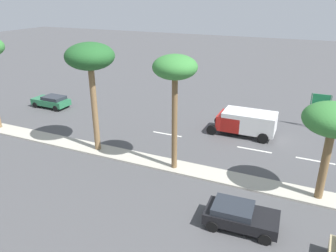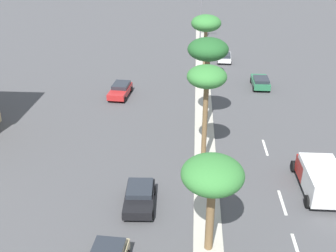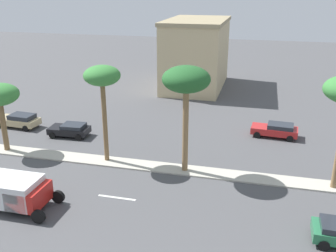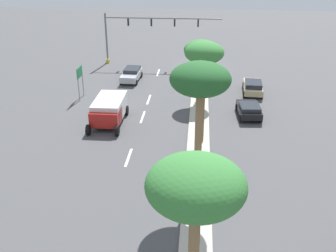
{
  "view_description": "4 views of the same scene",
  "coord_description": "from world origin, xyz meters",
  "px_view_note": "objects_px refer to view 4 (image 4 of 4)",
  "views": [
    {
      "loc": [
        -19.36,
        14.81,
        11.81
      ],
      "look_at": [
        3.27,
        24.92,
        1.7
      ],
      "focal_mm": 34.82,
      "sensor_mm": 36.0,
      "label": 1
    },
    {
      "loc": [
        -1.21,
        -4.69,
        17.03
      ],
      "look_at": [
        -3.24,
        25.82,
        1.85
      ],
      "focal_mm": 42.34,
      "sensor_mm": 36.0,
      "label": 2
    },
    {
      "loc": [
        27.31,
        35.15,
        14.22
      ],
      "look_at": [
        -3.81,
        27.34,
        2.28
      ],
      "focal_mm": 40.99,
      "sensor_mm": 36.0,
      "label": 3
    },
    {
      "loc": [
        0.12,
        52.18,
        14.84
      ],
      "look_at": [
        2.25,
        25.9,
        2.75
      ],
      "focal_mm": 42.91,
      "sensor_mm": 36.0,
      "label": 4
    }
  ],
  "objects_px": {
    "traffic_signal_gantry": "(137,31)",
    "palm_tree_inboard": "(196,190)",
    "palm_tree_mid": "(200,82)",
    "box_truck": "(109,110)",
    "sedan_black_far": "(249,109)",
    "sedan_tan_rear": "(253,87)",
    "palm_tree_far": "(201,51)",
    "directional_road_sign": "(80,76)",
    "palm_tree_front": "(204,56)",
    "sedan_silver_center": "(132,74)"
  },
  "relations": [
    {
      "from": "traffic_signal_gantry",
      "to": "palm_tree_inboard",
      "type": "bearing_deg",
      "value": 101.42
    },
    {
      "from": "palm_tree_mid",
      "to": "box_truck",
      "type": "relative_size",
      "value": 1.47
    },
    {
      "from": "palm_tree_inboard",
      "to": "sedan_black_far",
      "type": "relative_size",
      "value": 2.1
    },
    {
      "from": "sedan_black_far",
      "to": "sedan_tan_rear",
      "type": "distance_m",
      "value": 6.52
    },
    {
      "from": "palm_tree_inboard",
      "to": "box_truck",
      "type": "height_order",
      "value": "palm_tree_inboard"
    },
    {
      "from": "traffic_signal_gantry",
      "to": "palm_tree_mid",
      "type": "xyz_separation_m",
      "value": [
        -8.32,
        29.71,
        3.09
      ]
    },
    {
      "from": "palm_tree_far",
      "to": "sedan_tan_rear",
      "type": "xyz_separation_m",
      "value": [
        -5.65,
        -2.53,
        -4.38
      ]
    },
    {
      "from": "directional_road_sign",
      "to": "palm_tree_far",
      "type": "xyz_separation_m",
      "value": [
        -12.31,
        -0.35,
        2.71
      ]
    },
    {
      "from": "palm_tree_far",
      "to": "traffic_signal_gantry",
      "type": "bearing_deg",
      "value": -57.73
    },
    {
      "from": "palm_tree_front",
      "to": "palm_tree_inboard",
      "type": "bearing_deg",
      "value": 89.04
    },
    {
      "from": "palm_tree_mid",
      "to": "sedan_silver_center",
      "type": "height_order",
      "value": "palm_tree_mid"
    },
    {
      "from": "palm_tree_far",
      "to": "palm_tree_mid",
      "type": "bearing_deg",
      "value": 89.83
    },
    {
      "from": "traffic_signal_gantry",
      "to": "sedan_silver_center",
      "type": "bearing_deg",
      "value": 92.45
    },
    {
      "from": "palm_tree_front",
      "to": "palm_tree_mid",
      "type": "height_order",
      "value": "palm_tree_mid"
    },
    {
      "from": "palm_tree_mid",
      "to": "sedan_black_far",
      "type": "distance_m",
      "value": 14.95
    },
    {
      "from": "palm_tree_inboard",
      "to": "palm_tree_far",
      "type": "bearing_deg",
      "value": -90.23
    },
    {
      "from": "traffic_signal_gantry",
      "to": "palm_tree_front",
      "type": "xyz_separation_m",
      "value": [
        -8.56,
        22.88,
        2.88
      ]
    },
    {
      "from": "directional_road_sign",
      "to": "sedan_black_far",
      "type": "height_order",
      "value": "directional_road_sign"
    },
    {
      "from": "traffic_signal_gantry",
      "to": "box_truck",
      "type": "height_order",
      "value": "traffic_signal_gantry"
    },
    {
      "from": "palm_tree_inboard",
      "to": "sedan_black_far",
      "type": "bearing_deg",
      "value": -101.22
    },
    {
      "from": "directional_road_sign",
      "to": "sedan_black_far",
      "type": "distance_m",
      "value": 17.37
    },
    {
      "from": "traffic_signal_gantry",
      "to": "sedan_silver_center",
      "type": "xyz_separation_m",
      "value": [
        -0.32,
        7.39,
        -3.53
      ]
    },
    {
      "from": "sedan_black_far",
      "to": "palm_tree_far",
      "type": "bearing_deg",
      "value": -40.31
    },
    {
      "from": "palm_tree_front",
      "to": "palm_tree_mid",
      "type": "bearing_deg",
      "value": 87.97
    },
    {
      "from": "traffic_signal_gantry",
      "to": "box_truck",
      "type": "xyz_separation_m",
      "value": [
        -0.3,
        19.63,
        -3.07
      ]
    },
    {
      "from": "sedan_black_far",
      "to": "sedan_tan_rear",
      "type": "relative_size",
      "value": 0.87
    },
    {
      "from": "sedan_tan_rear",
      "to": "box_truck",
      "type": "bearing_deg",
      "value": 32.96
    },
    {
      "from": "palm_tree_front",
      "to": "palm_tree_far",
      "type": "bearing_deg",
      "value": -88.85
    },
    {
      "from": "sedan_black_far",
      "to": "palm_tree_front",
      "type": "bearing_deg",
      "value": 52.36
    },
    {
      "from": "palm_tree_far",
      "to": "palm_tree_mid",
      "type": "distance_m",
      "value": 16.6
    },
    {
      "from": "palm_tree_mid",
      "to": "palm_tree_inboard",
      "type": "relative_size",
      "value": 1.01
    },
    {
      "from": "palm_tree_front",
      "to": "sedan_silver_center",
      "type": "relative_size",
      "value": 1.85
    },
    {
      "from": "palm_tree_front",
      "to": "sedan_tan_rear",
      "type": "distance_m",
      "value": 14.78
    },
    {
      "from": "palm_tree_inboard",
      "to": "sedan_black_far",
      "type": "height_order",
      "value": "palm_tree_inboard"
    },
    {
      "from": "palm_tree_far",
      "to": "palm_tree_inboard",
      "type": "bearing_deg",
      "value": 89.77
    },
    {
      "from": "traffic_signal_gantry",
      "to": "directional_road_sign",
      "type": "distance_m",
      "value": 14.29
    },
    {
      "from": "palm_tree_far",
      "to": "palm_tree_front",
      "type": "bearing_deg",
      "value": 91.15
    },
    {
      "from": "directional_road_sign",
      "to": "palm_tree_far",
      "type": "distance_m",
      "value": 12.61
    },
    {
      "from": "sedan_black_far",
      "to": "traffic_signal_gantry",
      "type": "bearing_deg",
      "value": -52.91
    },
    {
      "from": "sedan_silver_center",
      "to": "sedan_black_far",
      "type": "bearing_deg",
      "value": 142.32
    },
    {
      "from": "palm_tree_far",
      "to": "palm_tree_front",
      "type": "relative_size",
      "value": 0.75
    },
    {
      "from": "directional_road_sign",
      "to": "palm_tree_front",
      "type": "distance_m",
      "value": 16.26
    },
    {
      "from": "sedan_black_far",
      "to": "box_truck",
      "type": "relative_size",
      "value": 0.69
    },
    {
      "from": "palm_tree_inboard",
      "to": "sedan_silver_center",
      "type": "xyz_separation_m",
      "value": [
        7.95,
        -33.53,
        -6.57
      ]
    },
    {
      "from": "traffic_signal_gantry",
      "to": "palm_tree_mid",
      "type": "distance_m",
      "value": 31.0
    },
    {
      "from": "sedan_tan_rear",
      "to": "sedan_silver_center",
      "type": "xyz_separation_m",
      "value": [
        13.71,
        -3.34,
        -0.01
      ]
    },
    {
      "from": "sedan_black_far",
      "to": "sedan_silver_center",
      "type": "relative_size",
      "value": 0.9
    },
    {
      "from": "sedan_black_far",
      "to": "box_truck",
      "type": "bearing_deg",
      "value": 11.0
    },
    {
      "from": "sedan_black_far",
      "to": "sedan_tan_rear",
      "type": "xyz_separation_m",
      "value": [
        -1.05,
        -6.44,
        0.06
      ]
    },
    {
      "from": "palm_tree_front",
      "to": "sedan_black_far",
      "type": "distance_m",
      "value": 9.68
    }
  ]
}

